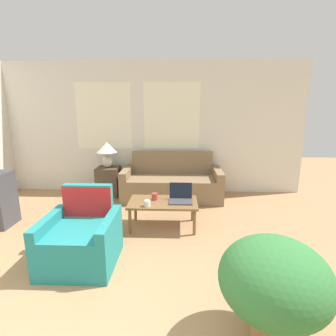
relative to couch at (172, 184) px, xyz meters
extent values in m
cube|color=silver|center=(-0.61, 0.42, 1.03)|extent=(6.43, 0.05, 2.60)
cube|color=white|center=(-1.37, 0.39, 1.28)|extent=(1.10, 0.01, 1.30)
cube|color=white|center=(-0.02, 0.39, 1.28)|extent=(1.10, 0.01, 1.30)
cube|color=#846B4C|center=(0.00, -0.07, -0.05)|extent=(1.59, 0.80, 0.43)
cube|color=#846B4C|center=(0.00, 0.28, 0.16)|extent=(1.59, 0.12, 0.86)
cube|color=#846B4C|center=(-0.87, -0.07, 0.02)|extent=(0.14, 0.80, 0.58)
cube|color=#846B4C|center=(0.87, -0.07, 0.02)|extent=(0.14, 0.80, 0.58)
cube|color=teal|center=(-0.96, -2.25, -0.05)|extent=(0.58, 0.78, 0.44)
cube|color=teal|center=(-0.96, -1.91, 0.15)|extent=(0.58, 0.10, 0.83)
cube|color=teal|center=(-1.30, -2.25, 0.01)|extent=(0.10, 0.78, 0.56)
cube|color=teal|center=(-0.63, -2.25, 0.01)|extent=(0.10, 0.78, 0.56)
cube|color=red|center=(-0.96, -1.97, 0.25)|extent=(0.58, 0.01, 0.60)
cube|color=#4C3D2D|center=(-1.26, 0.10, 0.02)|extent=(0.43, 0.43, 0.57)
ellipsoid|color=beige|center=(-1.26, 0.10, 0.42)|extent=(0.20, 0.20, 0.24)
cylinder|color=tan|center=(-1.26, 0.10, 0.57)|extent=(0.02, 0.02, 0.06)
cone|color=white|center=(-1.26, 0.10, 0.70)|extent=(0.40, 0.40, 0.19)
cube|color=brown|center=(-0.10, -1.29, 0.11)|extent=(0.99, 0.57, 0.03)
cylinder|color=brown|center=(-0.54, -1.53, -0.09)|extent=(0.04, 0.04, 0.37)
cylinder|color=brown|center=(0.35, -1.53, -0.09)|extent=(0.04, 0.04, 0.37)
cylinder|color=brown|center=(-0.54, -1.05, -0.09)|extent=(0.04, 0.04, 0.37)
cylinder|color=brown|center=(0.35, -1.05, -0.09)|extent=(0.04, 0.04, 0.37)
cube|color=#47474C|center=(0.16, -1.32, 0.14)|extent=(0.33, 0.23, 0.02)
cube|color=black|center=(0.16, -1.17, 0.26)|extent=(0.33, 0.07, 0.23)
cylinder|color=#B23D38|center=(-0.23, -1.23, 0.18)|extent=(0.09, 0.09, 0.10)
cylinder|color=white|center=(-0.30, -1.49, 0.17)|extent=(0.09, 0.09, 0.09)
cylinder|color=#996B42|center=(0.80, -3.20, -0.15)|extent=(0.27, 0.27, 0.24)
ellipsoid|color=#337538|center=(0.80, -3.20, 0.27)|extent=(0.79, 0.79, 0.59)
camera|label=1|loc=(0.11, -4.86, 1.46)|focal=28.00mm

